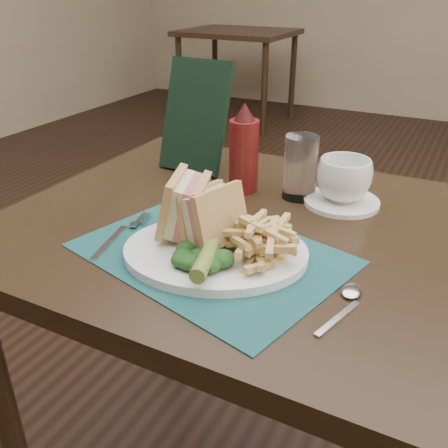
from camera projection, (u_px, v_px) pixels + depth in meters
name	position (u px, v px, depth m)	size (l,w,h in m)	color
floor	(306.00, 363.00, 1.66)	(7.00, 7.00, 0.00)	black
wall_back	(436.00, 120.00, 4.44)	(6.00, 6.00, 0.00)	tan
table_main	(244.00, 373.00, 1.10)	(0.90, 0.75, 0.75)	black
table_bg_left	(237.00, 76.00, 4.30)	(0.90, 0.75, 0.75)	black
placemat	(211.00, 253.00, 0.82)	(0.42, 0.30, 0.00)	#174949
plate	(215.00, 252.00, 0.81)	(0.30, 0.24, 0.01)	white
sandwich_half_a	(172.00, 204.00, 0.83)	(0.06, 0.11, 0.10)	tan
sandwich_half_b	(203.00, 212.00, 0.81)	(0.06, 0.10, 0.09)	tan
kale_garnish	(198.00, 258.00, 0.75)	(0.11, 0.08, 0.03)	#153714
pickle_spear	(207.00, 257.00, 0.74)	(0.02, 0.02, 0.12)	olive
fries_pile	(262.00, 235.00, 0.78)	(0.18, 0.20, 0.06)	tan
fork	(121.00, 233.00, 0.87)	(0.03, 0.17, 0.01)	silver
spoon	(343.00, 307.00, 0.68)	(0.03, 0.15, 0.01)	silver
saucer	(341.00, 202.00, 1.00)	(0.15, 0.15, 0.01)	white
coffee_cup	(344.00, 180.00, 0.98)	(0.11, 0.11, 0.08)	white
drinking_glass	(300.00, 167.00, 1.00)	(0.07, 0.07, 0.13)	white
ketchup_bottle	(244.00, 148.00, 1.03)	(0.06, 0.06, 0.19)	#56100E
check_presenter	(195.00, 116.00, 1.14)	(0.15, 0.02, 0.25)	black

